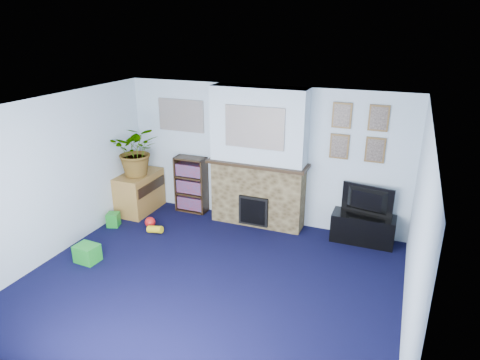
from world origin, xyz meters
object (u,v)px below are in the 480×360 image
at_px(bookshelf, 191,186).
at_px(sideboard, 140,193).
at_px(tv_stand, 363,229).
at_px(television, 366,201).

xyz_separation_m(bookshelf, sideboard, (-0.91, -0.36, -0.15)).
xyz_separation_m(tv_stand, television, (0.00, 0.02, 0.48)).
distance_m(tv_stand, television, 0.48).
xyz_separation_m(television, sideboard, (-4.05, -0.30, -0.35)).
distance_m(television, sideboard, 4.08).
bearing_deg(tv_stand, sideboard, -176.05).
height_order(tv_stand, television, television).
distance_m(television, bookshelf, 3.15).
bearing_deg(tv_stand, bookshelf, 178.60).
distance_m(tv_stand, sideboard, 4.06).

